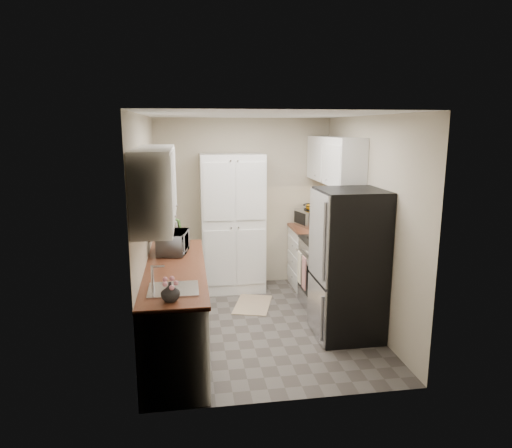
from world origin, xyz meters
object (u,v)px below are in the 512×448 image
pantry_cabinet (233,223)px  wine_bottle (168,235)px  electric_range (329,274)px  refrigerator (349,264)px  toaster_oven (311,218)px  microwave (173,243)px

pantry_cabinet → wine_bottle: size_ratio=5.99×
electric_range → refrigerator: 0.88m
pantry_cabinet → toaster_oven: size_ratio=4.70×
toaster_oven → microwave: bearing=-163.8°
pantry_cabinet → electric_range: 1.58m
microwave → electric_range: bearing=-72.9°
electric_range → toaster_oven: bearing=89.8°
microwave → wine_bottle: wine_bottle is taller
wine_bottle → toaster_oven: bearing=26.0°
electric_range → toaster_oven: 1.10m
electric_range → toaster_oven: toaster_oven is taller
microwave → wine_bottle: bearing=23.9°
refrigerator → microwave: 2.04m
microwave → wine_bottle: size_ratio=1.39×
electric_range → refrigerator: refrigerator is taller
refrigerator → wine_bottle: refrigerator is taller
wine_bottle → pantry_cabinet: bearing=48.2°
pantry_cabinet → refrigerator: size_ratio=1.18×
pantry_cabinet → wine_bottle: bearing=-131.8°
refrigerator → toaster_oven: refrigerator is taller
pantry_cabinet → electric_range: size_ratio=1.77×
pantry_cabinet → wine_bottle: 1.32m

